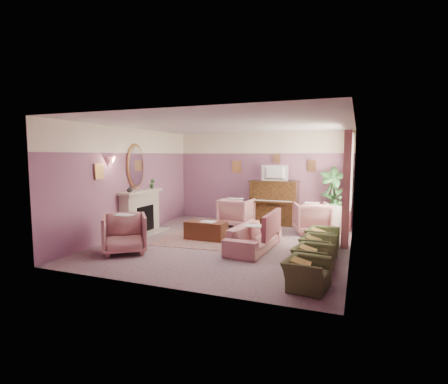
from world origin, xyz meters
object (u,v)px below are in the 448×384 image
(piano, at_px, (274,203))
(sofa, at_px, (254,233))
(floral_armchair_front, at_px, (124,231))
(olive_chair_d, at_px, (322,235))
(floral_armchair_left, at_px, (236,211))
(olive_chair_b, at_px, (313,255))
(floral_armchair_right, at_px, (312,216))
(olive_chair_a, at_px, (307,269))
(television, at_px, (274,172))
(coffee_table, at_px, (206,230))
(olive_chair_c, at_px, (318,244))
(side_table, at_px, (335,217))

(piano, distance_m, sofa, 3.01)
(floral_armchair_front, height_order, olive_chair_d, floral_armchair_front)
(floral_armchair_left, bearing_deg, olive_chair_b, -52.25)
(sofa, bearing_deg, floral_armchair_left, 117.84)
(floral_armchair_right, distance_m, olive_chair_a, 4.06)
(olive_chair_d, bearing_deg, television, 124.68)
(coffee_table, bearing_deg, floral_armchair_left, 84.88)
(television, bearing_deg, floral_armchair_front, -118.62)
(coffee_table, xyz_separation_m, olive_chair_a, (2.79, -2.38, 0.09))
(piano, xyz_separation_m, floral_armchair_left, (-0.97, -0.69, -0.19))
(piano, bearing_deg, olive_chair_c, -63.08)
(sofa, bearing_deg, olive_chair_a, -53.57)
(sofa, distance_m, floral_armchair_front, 2.82)
(floral_armchair_front, height_order, olive_chair_b, floral_armchair_front)
(floral_armchair_right, relative_size, olive_chair_a, 1.26)
(floral_armchair_left, xyz_separation_m, floral_armchair_front, (-1.31, -3.54, 0.00))
(piano, bearing_deg, floral_armchair_front, -118.33)
(floral_armchair_right, distance_m, olive_chair_c, 2.44)
(coffee_table, relative_size, floral_armchair_right, 1.08)
(television, bearing_deg, floral_armchair_left, -146.49)
(olive_chair_d, bearing_deg, olive_chair_a, -90.00)
(floral_armchair_front, relative_size, olive_chair_b, 1.26)
(floral_armchair_front, bearing_deg, olive_chair_c, 13.78)
(floral_armchair_left, bearing_deg, olive_chair_c, -44.41)
(sofa, xyz_separation_m, side_table, (1.54, 2.88, -0.03))
(sofa, relative_size, floral_armchair_front, 2.02)
(floral_armchair_left, relative_size, olive_chair_c, 1.26)
(olive_chair_a, bearing_deg, floral_armchair_left, 121.95)
(floral_armchair_right, height_order, olive_chair_b, floral_armchair_right)
(olive_chair_a, xyz_separation_m, olive_chair_b, (0.00, 0.82, 0.00))
(piano, height_order, coffee_table, piano)
(coffee_table, xyz_separation_m, sofa, (1.38, -0.47, 0.15))
(television, bearing_deg, side_table, -1.99)
(floral_armchair_front, xyz_separation_m, side_table, (4.06, 4.12, -0.11))
(television, xyz_separation_m, sofa, (0.24, -2.94, -1.22))
(olive_chair_c, bearing_deg, piano, 116.92)
(floral_armchair_right, bearing_deg, floral_armchair_front, -136.23)
(television, distance_m, coffee_table, 3.05)
(coffee_table, xyz_separation_m, floral_armchair_right, (2.36, 1.65, 0.24))
(olive_chair_b, bearing_deg, floral_armchair_left, 127.75)
(television, relative_size, olive_chair_c, 1.09)
(olive_chair_c, xyz_separation_m, olive_chair_d, (0.00, 0.82, 0.00))
(olive_chair_d, height_order, side_table, side_table)
(television, height_order, olive_chair_b, television)
(olive_chair_d, bearing_deg, sofa, -159.09)
(olive_chair_d, bearing_deg, olive_chair_c, -90.00)
(olive_chair_b, relative_size, side_table, 1.05)
(side_table, bearing_deg, olive_chair_d, -92.97)
(floral_armchair_left, relative_size, floral_armchair_front, 1.00)
(piano, xyz_separation_m, television, (0.00, -0.05, 0.95))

